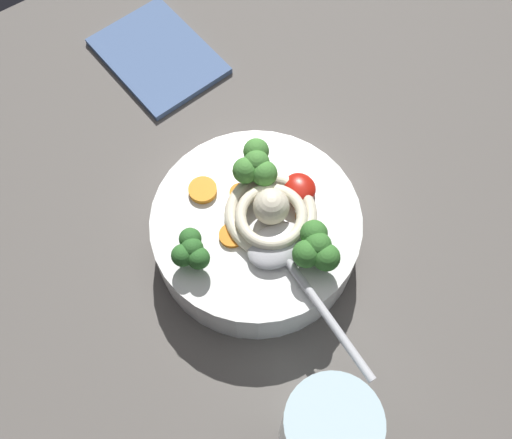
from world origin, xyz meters
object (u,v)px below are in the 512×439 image
drinking_glass (327,432)px  folded_napkin (158,56)px  noodle_pile (271,213)px  soup_bowl (256,231)px  soup_spoon (285,257)px

drinking_glass → folded_napkin: (-47.18, 10.95, -5.34)cm
noodle_pile → drinking_glass: (18.89, -7.74, -1.15)cm
noodle_pile → folded_napkin: 29.20cm
soup_bowl → drinking_glass: 20.90cm
drinking_glass → folded_napkin: drinking_glass is taller
soup_spoon → drinking_glass: size_ratio=1.51×
drinking_glass → noodle_pile: bearing=157.7°
folded_napkin → soup_bowl: bearing=-9.2°
drinking_glass → folded_napkin: 48.73cm
soup_spoon → noodle_pile: bearing=163.7°
soup_bowl → noodle_pile: 4.24cm
noodle_pile → drinking_glass: drinking_glass is taller
soup_spoon → folded_napkin: (-32.58, 4.67, -6.03)cm
drinking_glass → folded_napkin: size_ratio=0.75×
soup_bowl → drinking_glass: drinking_glass is taller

